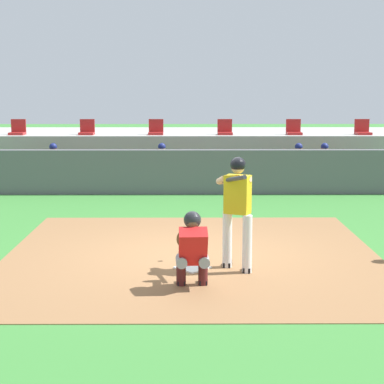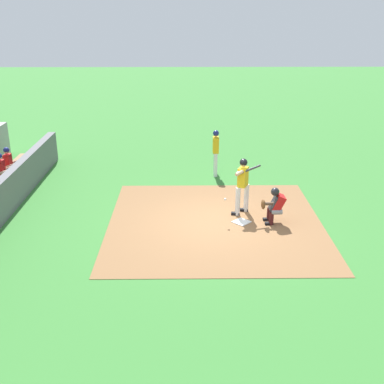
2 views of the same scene
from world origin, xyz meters
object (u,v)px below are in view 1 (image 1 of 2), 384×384
(stadium_seat_1, at_px, (87,130))
(stadium_seat_2, at_px, (156,130))
(stadium_seat_3, at_px, (225,130))
(home_plate, at_px, (193,268))
(dugout_player_1, at_px, (162,165))
(batter_at_plate, at_px, (237,206))
(stadium_seat_5, at_px, (363,130))
(stadium_seat_4, at_px, (294,130))
(catcher_crouched, at_px, (192,247))
(dugout_player_0, at_px, (53,165))
(dugout_player_2, at_px, (299,165))
(stadium_seat_0, at_px, (18,130))
(dugout_player_3, at_px, (325,165))

(stadium_seat_1, distance_m, stadium_seat_2, 2.17)
(stadium_seat_1, height_order, stadium_seat_3, same)
(home_plate, relative_size, dugout_player_1, 0.34)
(home_plate, xyz_separation_m, batter_at_plate, (0.69, -0.07, 1.01))
(batter_at_plate, relative_size, stadium_seat_5, 3.76)
(stadium_seat_2, bearing_deg, stadium_seat_4, 0.00)
(catcher_crouched, bearing_deg, stadium_seat_5, 63.97)
(home_plate, distance_m, stadium_seat_5, 11.63)
(dugout_player_0, distance_m, dugout_player_2, 7.00)
(dugout_player_2, bearing_deg, stadium_seat_0, 166.54)
(dugout_player_2, bearing_deg, stadium_seat_4, 85.36)
(stadium_seat_3, bearing_deg, dugout_player_1, -133.14)
(stadium_seat_4, bearing_deg, dugout_player_0, -164.16)
(catcher_crouched, bearing_deg, home_plate, 89.06)
(dugout_player_1, height_order, stadium_seat_3, stadium_seat_3)
(dugout_player_0, distance_m, dugout_player_1, 3.10)
(dugout_player_0, bearing_deg, batter_at_plate, -60.69)
(catcher_crouched, bearing_deg, stadium_seat_3, 84.36)
(batter_at_plate, bearing_deg, dugout_player_0, 119.31)
(stadium_seat_3, xyz_separation_m, stadium_seat_5, (4.33, 0.00, 0.00))
(catcher_crouched, bearing_deg, stadium_seat_4, 73.64)
(dugout_player_1, xyz_separation_m, stadium_seat_1, (-2.43, 2.03, 0.86))
(dugout_player_1, bearing_deg, stadium_seat_4, 26.54)
(catcher_crouched, bearing_deg, stadium_seat_0, 115.90)
(home_plate, distance_m, stadium_seat_0, 11.63)
(dugout_player_1, relative_size, stadium_seat_4, 2.71)
(stadium_seat_1, xyz_separation_m, stadium_seat_4, (6.50, 0.00, 0.00))
(catcher_crouched, relative_size, stadium_seat_2, 3.81)
(dugout_player_3, bearing_deg, catcher_crouched, -112.92)
(stadium_seat_4, distance_m, stadium_seat_5, 2.17)
(stadium_seat_0, distance_m, stadium_seat_5, 10.83)
(catcher_crouched, relative_size, stadium_seat_5, 3.81)
(catcher_crouched, xyz_separation_m, stadium_seat_4, (3.27, 11.12, 0.93))
(home_plate, distance_m, batter_at_plate, 1.23)
(stadium_seat_1, distance_m, stadium_seat_5, 8.67)
(home_plate, relative_size, catcher_crouched, 0.24)
(dugout_player_3, xyz_separation_m, stadium_seat_5, (1.59, 2.03, 0.86))
(dugout_player_0, distance_m, stadium_seat_5, 9.59)
(catcher_crouched, distance_m, stadium_seat_0, 12.40)
(dugout_player_0, xyz_separation_m, stadium_seat_3, (5.00, 2.03, 0.86))
(stadium_seat_2, bearing_deg, dugout_player_1, -82.72)
(dugout_player_0, height_order, stadium_seat_0, stadium_seat_0)
(dugout_player_3, bearing_deg, dugout_player_2, 180.00)
(dugout_player_3, bearing_deg, dugout_player_0, 180.00)
(batter_at_plate, xyz_separation_m, stadium_seat_2, (-1.78, 10.25, 0.50))
(batter_at_plate, xyz_separation_m, stadium_seat_5, (4.72, 10.25, 0.50))
(stadium_seat_0, xyz_separation_m, stadium_seat_4, (8.67, 0.00, 0.00))
(dugout_player_0, height_order, dugout_player_2, same)
(dugout_player_0, relative_size, stadium_seat_3, 2.71)
(stadium_seat_2, bearing_deg, dugout_player_2, -26.02)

